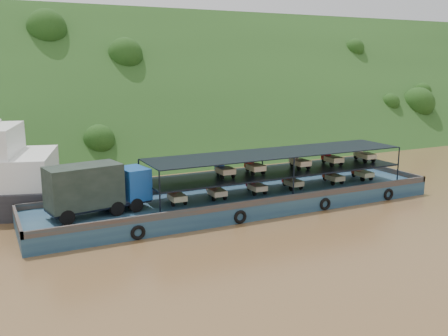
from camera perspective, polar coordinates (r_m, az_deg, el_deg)
name	(u,v)px	position (r m, az deg, el deg)	size (l,w,h in m)	color
ground	(261,210)	(41.84, 4.30, -4.80)	(160.00, 160.00, 0.00)	brown
hillside	(136,147)	(74.32, -10.01, 2.42)	(140.00, 28.00, 28.00)	#1D3B15
cargo_barge	(227,197)	(41.14, 0.34, -3.28)	(35.00, 7.18, 4.95)	#142C48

